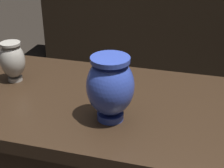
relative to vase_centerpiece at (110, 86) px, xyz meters
The scene contains 3 objects.
back_display_shelf 2.35m from the vase_centerpiece, 90.50° to the left, with size 2.60×0.40×0.99m.
vase_centerpiece is the anchor object (origin of this frame).
vase_tall_behind 0.49m from the vase_centerpiece, 158.99° to the left, with size 0.10×0.10×0.16m.
Camera 1 is at (0.27, -1.01, 1.40)m, focal length 52.24 mm.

